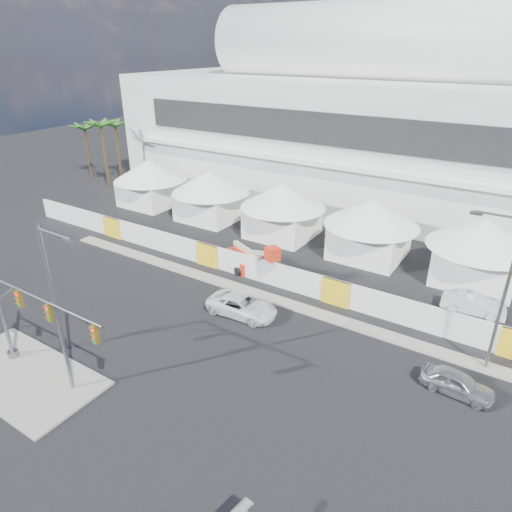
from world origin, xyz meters
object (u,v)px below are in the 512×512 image
Objects in this scene: sedan_silver at (457,383)px; pickup_curb at (242,306)px; streetlight_curb at (502,285)px; boom_lift at (246,258)px; traffic_mast at (22,317)px; lot_car_a at (474,304)px; streetlight_median at (57,302)px.

pickup_curb is (-14.55, 0.21, 0.05)m from sedan_silver.
boom_lift is at bearing 170.50° from streetlight_curb.
traffic_mast is at bearing -146.37° from streetlight_curb.
streetlight_curb is at bearing 15.07° from boom_lift.
streetlight_curb is (1.58, -6.20, 4.93)m from lot_car_a.
sedan_silver is 0.40× the size of streetlight_median.
sedan_silver is 0.40× the size of streetlight_curb.
sedan_silver is 24.49m from traffic_mast.
streetlight_median reaches higher than streetlight_curb.
sedan_silver is at bearing 28.49° from traffic_mast.
sedan_silver is 14.55m from pickup_curb.
boom_lift is (-0.44, 17.79, -4.79)m from streetlight_median.
boom_lift reaches higher than lot_car_a.
streetlight_curb is 1.28× the size of boom_lift.
streetlight_curb is at bearing -10.18° from sedan_silver.
pickup_curb is at bearing 120.02° from lot_car_a.
streetlight_curb is at bearing 33.63° from traffic_mast.
streetlight_median reaches higher than boom_lift.
sedan_silver is 0.40× the size of traffic_mast.
boom_lift is at bearing 96.09° from lot_car_a.
streetlight_curb reaches higher than traffic_mast.
boom_lift is at bearing 75.56° from sedan_silver.
lot_car_a is (13.83, 9.17, -0.00)m from pickup_curb.
streetlight_median is at bearing 127.26° from sedan_silver.
pickup_curb is 1.19× the size of lot_car_a.
sedan_silver is 9.41m from lot_car_a.
sedan_silver is at bearing -104.97° from streetlight_curb.
streetlight_median is 1.01× the size of streetlight_curb.
streetlight_median is 18.43m from boom_lift.
sedan_silver is at bearing -94.61° from pickup_curb.
streetlight_median is (-3.35, -11.61, 5.07)m from pickup_curb.
boom_lift reaches higher than pickup_curb.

